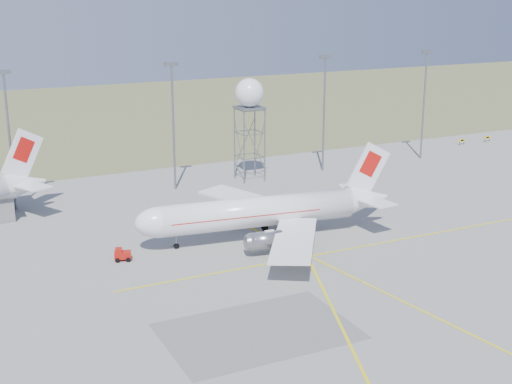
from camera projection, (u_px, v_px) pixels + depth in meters
name	position (u px, v px, depth m)	size (l,w,h in m)	color
grass_strip	(115.00, 115.00, 184.49)	(400.00, 120.00, 0.03)	#596135
mast_a	(9.00, 129.00, 102.48)	(2.20, 0.50, 20.50)	slate
mast_b	(173.00, 116.00, 113.02)	(2.20, 0.50, 20.50)	slate
mast_c	(324.00, 104.00, 124.82)	(2.20, 0.50, 20.50)	slate
mast_d	(424.00, 96.00, 134.10)	(2.20, 0.50, 20.50)	slate
taxi_sign_near	(462.00, 141.00, 148.93)	(1.60, 0.17, 1.20)	black
taxi_sign_far	(487.00, 138.00, 151.88)	(1.60, 0.17, 1.20)	black
airliner_main	(262.00, 212.00, 92.21)	(34.91, 33.74, 11.89)	white
radar_tower	(250.00, 124.00, 119.25)	(4.79, 4.79, 17.33)	slate
baggage_tug	(122.00, 256.00, 85.65)	(2.26, 2.02, 1.53)	#AC130C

